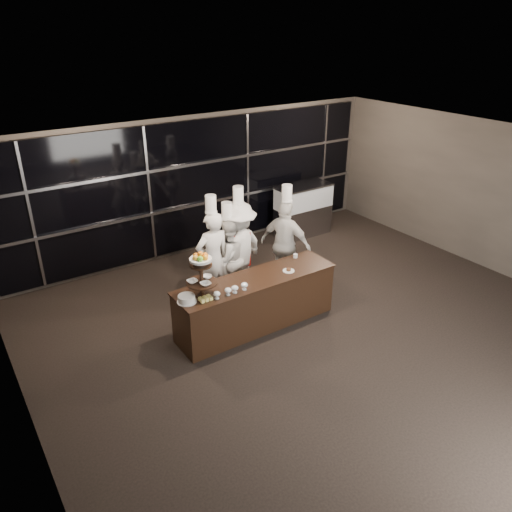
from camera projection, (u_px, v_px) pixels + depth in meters
room at (364, 272)px, 7.16m from camera, size 10.00×10.00×10.00m
window_wall at (201, 185)px, 10.85m from camera, size 8.60×0.10×2.80m
buffet_counter at (256, 302)px, 8.40m from camera, size 2.84×0.74×0.92m
display_stand at (201, 271)px, 7.52m from camera, size 0.48×0.48×0.74m
compotes at (231, 289)px, 7.70m from camera, size 0.61×0.11×0.12m
layer_cake at (187, 299)px, 7.49m from camera, size 0.30×0.30×0.11m
pastry_squares at (205, 299)px, 7.55m from camera, size 0.20×0.13×0.05m
small_plate at (289, 270)px, 8.43m from camera, size 0.20×0.20×0.05m
chef_cup at (295, 256)px, 8.89m from camera, size 0.08×0.08×0.07m
display_case at (303, 208)px, 11.93m from camera, size 1.37×0.60×1.24m
chef_a at (213, 258)px, 8.86m from camera, size 0.66×0.44×2.10m
chef_b at (228, 257)px, 9.18m from camera, size 0.80×0.64×1.87m
chef_c at (239, 248)px, 9.28m from camera, size 1.33×1.03×2.11m
chef_d at (285, 244)px, 9.49m from camera, size 0.85×1.12×2.07m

